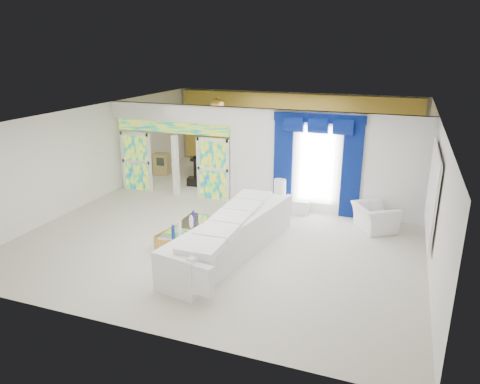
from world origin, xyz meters
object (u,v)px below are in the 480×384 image
at_px(coffee_table, 187,234).
at_px(grand_piano, 217,163).
at_px(console_table, 289,205).
at_px(white_sofa, 232,237).
at_px(armchair, 374,217).

height_order(coffee_table, grand_piano, grand_piano).
bearing_deg(coffee_table, console_table, 57.11).
relative_size(white_sofa, grand_piano, 2.62).
height_order(coffee_table, armchair, armchair).
bearing_deg(console_table, white_sofa, -99.87).
bearing_deg(white_sofa, console_table, 90.73).
bearing_deg(armchair, coffee_table, 86.21).
bearing_deg(white_sofa, coffee_table, 178.08).
bearing_deg(coffee_table, grand_piano, 105.94).
distance_m(coffee_table, console_table, 3.53).
relative_size(coffee_table, console_table, 1.51).
relative_size(coffee_table, grand_piano, 1.05).
height_order(coffee_table, console_table, coffee_table).
xyz_separation_m(console_table, armchair, (2.49, -0.53, 0.15)).
xyz_separation_m(white_sofa, grand_piano, (-3.07, 6.32, 0.01)).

